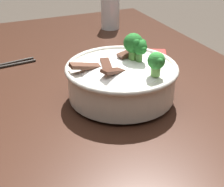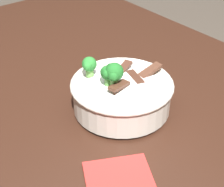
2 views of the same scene
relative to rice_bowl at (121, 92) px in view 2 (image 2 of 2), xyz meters
name	(u,v)px [view 2 (image 2 of 2)]	position (x,y,z in m)	size (l,w,h in m)	color
dining_table	(121,117)	(0.07, -0.06, -0.15)	(1.57, 0.90, 0.76)	#381E14
rice_bowl	(121,92)	(0.00, 0.00, 0.00)	(0.25, 0.25, 0.15)	silver
folded_napkin	(120,182)	(-0.18, 0.16, -0.05)	(0.13, 0.13, 0.01)	red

